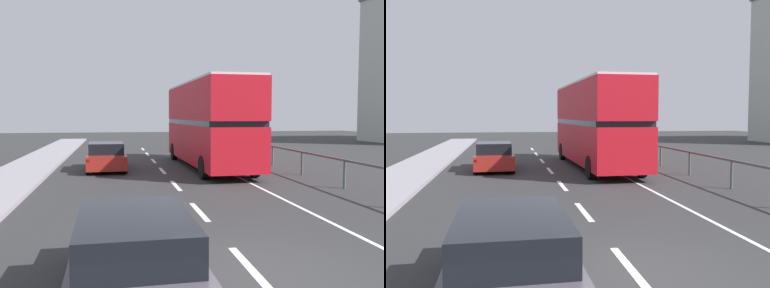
{
  "view_description": "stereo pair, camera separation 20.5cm",
  "coord_description": "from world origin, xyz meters",
  "views": [
    {
      "loc": [
        -2.36,
        -6.58,
        2.7
      ],
      "look_at": [
        0.38,
        7.71,
        1.69
      ],
      "focal_mm": 38.79,
      "sensor_mm": 36.0,
      "label": 1
    },
    {
      "loc": [
        -2.16,
        -6.61,
        2.7
      ],
      "look_at": [
        0.38,
        7.71,
        1.69
      ],
      "focal_mm": 38.79,
      "sensor_mm": 36.0,
      "label": 2
    }
  ],
  "objects": [
    {
      "name": "double_decker_bus_red",
      "position": [
        2.49,
        14.29,
        2.34
      ],
      "size": [
        2.66,
        10.9,
        4.37
      ],
      "rotation": [
        0.0,
        0.0,
        0.01
      ],
      "color": "red",
      "rests_on": "ground"
    },
    {
      "name": "sedan_car_ahead",
      "position": [
        -2.69,
        14.19,
        0.66
      ],
      "size": [
        1.99,
        4.27,
        1.37
      ],
      "rotation": [
        0.0,
        0.0,
        0.03
      ],
      "color": "maroon",
      "rests_on": "ground"
    },
    {
      "name": "lane_paint_markings",
      "position": [
        1.82,
        8.14,
        0.0
      ],
      "size": [
        3.16,
        46.0,
        0.01
      ],
      "color": "silver",
      "rests_on": "ground"
    },
    {
      "name": "bridge_side_railing",
      "position": [
        6.03,
        9.0,
        0.88
      ],
      "size": [
        0.1,
        42.0,
        1.08
      ],
      "color": "#47554F",
      "rests_on": "ground"
    },
    {
      "name": "hatchback_car_near",
      "position": [
        -2.09,
        -0.74,
        0.65
      ],
      "size": [
        1.81,
        4.44,
        1.33
      ],
      "rotation": [
        0.0,
        0.0,
        0.01
      ],
      "color": "#4E4953",
      "rests_on": "ground"
    },
    {
      "name": "ground_plane",
      "position": [
        0.0,
        0.0,
        -0.05
      ],
      "size": [
        74.69,
        120.0,
        0.1
      ],
      "primitive_type": "cube",
      "color": "#2C2C2D"
    }
  ]
}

